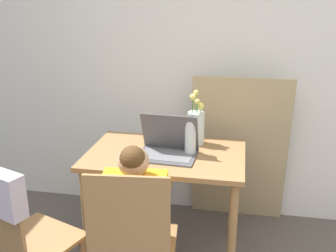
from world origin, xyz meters
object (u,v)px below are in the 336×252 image
object	(u,v)px
chair_occupied	(133,249)
flower_vase	(196,125)
chair_spare	(9,222)
water_bottle	(190,137)
person_seated	(137,210)
laptop	(168,146)

from	to	relation	value
chair_occupied	flower_vase	xyz separation A→B (m)	(0.20, 0.85, 0.37)
chair_occupied	chair_spare	size ratio (longest dim) A/B	0.99
water_bottle	person_seated	bearing A→B (deg)	-110.11
chair_spare	person_seated	xyz separation A→B (m)	(0.56, 0.24, -0.01)
person_seated	flower_vase	distance (m)	0.79
chair_spare	flower_vase	distance (m)	1.25
chair_occupied	water_bottle	world-z (taller)	water_bottle
laptop	water_bottle	xyz separation A→B (m)	(0.13, 0.04, 0.05)
person_seated	water_bottle	distance (m)	0.61
chair_occupied	water_bottle	distance (m)	0.78
chair_occupied	laptop	size ratio (longest dim) A/B	2.52
person_seated	flower_vase	world-z (taller)	flower_vase
flower_vase	water_bottle	size ratio (longest dim) A/B	1.49
person_seated	laptop	world-z (taller)	person_seated
laptop	chair_occupied	bearing A→B (deg)	-91.52
chair_occupied	laptop	xyz separation A→B (m)	(0.05, 0.63, 0.30)
chair_spare	flower_vase	xyz separation A→B (m)	(0.77, 0.96, 0.22)
chair_spare	person_seated	size ratio (longest dim) A/B	0.94
chair_occupied	laptop	distance (m)	0.70
chair_occupied	chair_spare	xyz separation A→B (m)	(-0.57, -0.11, 0.15)
person_seated	chair_occupied	bearing A→B (deg)	90.00
person_seated	water_bottle	bearing A→B (deg)	-115.99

